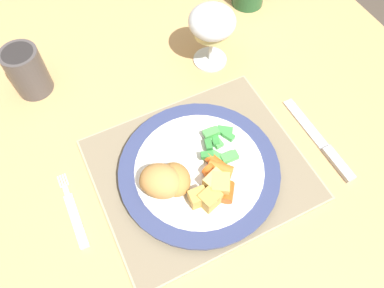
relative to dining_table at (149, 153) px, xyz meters
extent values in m
plane|color=#4C4238|center=(0.00, 0.00, -0.65)|extent=(6.00, 6.00, 0.00)
cube|color=tan|center=(0.00, 0.00, 0.07)|extent=(1.13, 1.05, 0.04)
cube|color=tan|center=(0.51, 0.47, -0.30)|extent=(0.06, 0.06, 0.70)
cube|color=tan|center=(0.05, -0.12, 0.09)|extent=(0.34, 0.29, 0.01)
cube|color=#807259|center=(0.05, -0.12, 0.10)|extent=(0.33, 0.28, 0.00)
cylinder|color=white|center=(0.05, -0.13, 0.10)|extent=(0.21, 0.21, 0.01)
cylinder|color=navy|center=(0.05, -0.13, 0.11)|extent=(0.26, 0.26, 0.01)
cylinder|color=white|center=(0.05, -0.13, 0.11)|extent=(0.21, 0.21, 0.00)
ellipsoid|color=tan|center=(-0.02, -0.13, 0.14)|extent=(0.09, 0.09, 0.05)
ellipsoid|color=#B77F3D|center=(0.00, -0.14, 0.13)|extent=(0.06, 0.06, 0.04)
ellipsoid|color=tan|center=(-0.02, -0.13, 0.14)|extent=(0.06, 0.05, 0.04)
cube|color=#4CA84C|center=(0.08, -0.13, 0.12)|extent=(0.03, 0.03, 0.01)
cube|color=#4CA84C|center=(0.10, -0.14, 0.12)|extent=(0.03, 0.02, 0.01)
cube|color=#4CA84C|center=(0.09, -0.08, 0.13)|extent=(0.03, 0.01, 0.01)
cube|color=#338438|center=(0.08, -0.10, 0.13)|extent=(0.02, 0.02, 0.01)
cube|color=green|center=(0.12, -0.09, 0.12)|extent=(0.03, 0.03, 0.01)
cube|color=#338438|center=(0.09, -0.10, 0.12)|extent=(0.02, 0.02, 0.01)
cube|color=green|center=(0.12, -0.10, 0.12)|extent=(0.02, 0.02, 0.01)
cube|color=#338438|center=(0.07, -0.12, 0.13)|extent=(0.02, 0.02, 0.01)
cube|color=#4CA84C|center=(0.09, -0.10, 0.12)|extent=(0.02, 0.03, 0.01)
cylinder|color=orange|center=(0.06, -0.17, 0.13)|extent=(0.04, 0.04, 0.02)
cylinder|color=orange|center=(0.06, -0.15, 0.13)|extent=(0.03, 0.04, 0.02)
cylinder|color=orange|center=(0.07, -0.13, 0.12)|extent=(0.03, 0.04, 0.02)
cylinder|color=#CC5119|center=(0.06, -0.19, 0.12)|extent=(0.03, 0.04, 0.02)
cylinder|color=orange|center=(0.07, -0.15, 0.12)|extent=(0.04, 0.04, 0.02)
cube|color=silver|center=(-0.16, -0.12, 0.09)|extent=(0.02, 0.09, 0.01)
cube|color=silver|center=(-0.16, -0.06, 0.09)|extent=(0.01, 0.02, 0.01)
cube|color=silver|center=(-0.15, -0.04, 0.09)|extent=(0.00, 0.02, 0.00)
cube|color=silver|center=(-0.16, -0.04, 0.09)|extent=(0.00, 0.02, 0.00)
cube|color=silver|center=(-0.16, -0.04, 0.09)|extent=(0.00, 0.02, 0.00)
cube|color=silver|center=(-0.17, -0.04, 0.09)|extent=(0.00, 0.02, 0.00)
cube|color=silver|center=(0.26, -0.12, 0.09)|extent=(0.02, 0.12, 0.00)
cube|color=#B2B2B7|center=(0.27, -0.21, 0.09)|extent=(0.02, 0.07, 0.01)
cylinder|color=silver|center=(0.18, 0.09, 0.09)|extent=(0.07, 0.07, 0.00)
cylinder|color=silver|center=(0.18, 0.09, 0.13)|extent=(0.01, 0.01, 0.07)
ellipsoid|color=silver|center=(0.18, 0.09, 0.19)|extent=(0.09, 0.09, 0.06)
cylinder|color=#E0D684|center=(0.18, 0.09, 0.17)|extent=(0.07, 0.07, 0.02)
cube|color=#E5BC66|center=(0.05, -0.17, 0.13)|extent=(0.04, 0.04, 0.03)
cube|color=gold|center=(0.05, -0.17, 0.13)|extent=(0.02, 0.02, 0.02)
cube|color=gold|center=(0.03, -0.19, 0.13)|extent=(0.04, 0.03, 0.03)
cube|color=gold|center=(0.02, -0.18, 0.13)|extent=(0.03, 0.02, 0.03)
cube|color=#DBB256|center=(0.06, -0.18, 0.13)|extent=(0.04, 0.04, 0.03)
cylinder|color=#4C4747|center=(-0.15, 0.18, 0.14)|extent=(0.07, 0.07, 0.09)
cylinder|color=#2A2727|center=(-0.15, 0.18, 0.18)|extent=(0.05, 0.05, 0.01)
camera|label=1|loc=(-0.09, -0.37, 0.65)|focal=35.00mm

